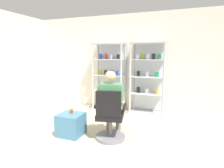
# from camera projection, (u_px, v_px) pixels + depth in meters

# --- Properties ---
(ground_plane) EXTENTS (7.20, 7.20, 0.00)m
(ground_plane) POSITION_uv_depth(u_px,v_px,m) (77.00, 164.00, 2.63)
(ground_plane) COLOR #C6B793
(back_wall) EXTENTS (6.00, 0.10, 2.70)m
(back_wall) POSITION_uv_depth(u_px,v_px,m) (130.00, 63.00, 5.20)
(back_wall) COLOR silver
(back_wall) RESTS_ON ground
(display_cabinet_left) EXTENTS (0.90, 0.45, 1.90)m
(display_cabinet_left) POSITION_uv_depth(u_px,v_px,m) (110.00, 76.00, 5.23)
(display_cabinet_left) COLOR #B7B7BC
(display_cabinet_left) RESTS_ON ground
(display_cabinet_right) EXTENTS (0.90, 0.45, 1.90)m
(display_cabinet_right) POSITION_uv_depth(u_px,v_px,m) (148.00, 78.00, 4.85)
(display_cabinet_right) COLOR #B7B7BC
(display_cabinet_right) RESTS_ON ground
(office_chair) EXTENTS (0.61, 0.57, 0.96)m
(office_chair) POSITION_uv_depth(u_px,v_px,m) (110.00, 120.00, 3.33)
(office_chair) COLOR slate
(office_chair) RESTS_ON ground
(seated_shopkeeper) EXTENTS (0.54, 0.61, 1.29)m
(seated_shopkeeper) POSITION_uv_depth(u_px,v_px,m) (111.00, 101.00, 3.44)
(seated_shopkeeper) COLOR slate
(seated_shopkeeper) RESTS_ON ground
(storage_crate) EXTENTS (0.47, 0.44, 0.43)m
(storage_crate) POSITION_uv_depth(u_px,v_px,m) (71.00, 124.00, 3.57)
(storage_crate) COLOR teal
(storage_crate) RESTS_ON ground
(tea_glass) EXTENTS (0.06, 0.06, 0.09)m
(tea_glass) POSITION_uv_depth(u_px,v_px,m) (71.00, 111.00, 3.57)
(tea_glass) COLOR brown
(tea_glass) RESTS_ON storage_crate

